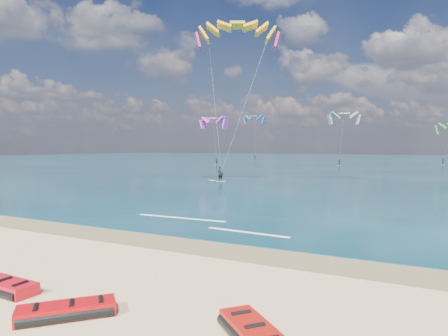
# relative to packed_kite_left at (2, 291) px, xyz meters

# --- Properties ---
(ground) EXTENTS (320.00, 320.00, 0.00)m
(ground) POSITION_rel_packed_kite_left_xyz_m (-1.02, 43.94, 0.00)
(ground) COLOR tan
(ground) RESTS_ON ground
(wet_sand_strip) EXTENTS (320.00, 2.40, 0.01)m
(wet_sand_strip) POSITION_rel_packed_kite_left_xyz_m (-1.02, 6.94, 0.00)
(wet_sand_strip) COLOR olive
(wet_sand_strip) RESTS_ON ground
(sea) EXTENTS (320.00, 200.00, 0.04)m
(sea) POSITION_rel_packed_kite_left_xyz_m (-1.02, 107.94, 0.02)
(sea) COLOR #082731
(sea) RESTS_ON ground
(packed_kite_left) EXTENTS (2.63, 1.17, 0.40)m
(packed_kite_left) POSITION_rel_packed_kite_left_xyz_m (0.00, 0.00, 0.00)
(packed_kite_left) COLOR red
(packed_kite_left) RESTS_ON ground
(packed_kite_right) EXTENTS (2.47, 2.53, 0.39)m
(packed_kite_right) POSITION_rel_packed_kite_left_xyz_m (3.09, -0.41, 0.00)
(packed_kite_right) COLOR #BB080C
(packed_kite_right) RESTS_ON ground
(kitesurfer_main) EXTENTS (11.81, 8.23, 17.92)m
(kitesurfer_main) POSITION_rel_packed_kite_left_xyz_m (-8.54, 31.84, 9.16)
(kitesurfer_main) COLOR yellow
(kitesurfer_main) RESTS_ON sea
(shoreline_foam) EXTENTS (10.01, 2.30, 0.01)m
(shoreline_foam) POSITION_rel_packed_kite_left_xyz_m (0.39, 11.26, 0.05)
(shoreline_foam) COLOR white
(shoreline_foam) RESTS_ON ground
(distant_kites) EXTENTS (77.12, 34.83, 12.99)m
(distant_kites) POSITION_rel_packed_kite_left_xyz_m (-3.70, 82.90, 5.64)
(distant_kites) COLOR #338E34
(distant_kites) RESTS_ON ground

